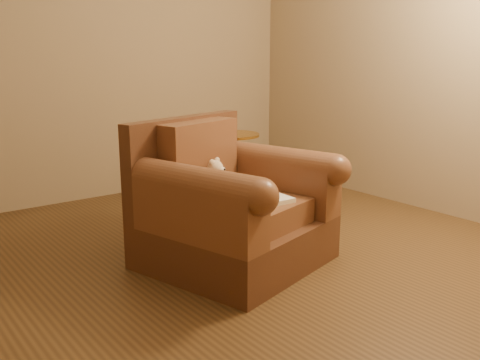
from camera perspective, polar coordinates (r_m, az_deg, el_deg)
floor at (r=3.16m, az=-1.27°, el=-9.52°), size 4.00×4.00×0.00m
armchair at (r=3.18m, az=-1.11°, el=-3.08°), size 1.14×1.11×0.85m
teddy_bear at (r=3.18m, az=-2.33°, el=-0.07°), size 0.17×0.19×0.22m
guidebook at (r=3.01m, az=2.28°, el=-2.24°), size 0.35×0.21×0.03m
side_table at (r=4.24m, az=-0.90°, el=1.18°), size 0.44×0.44×0.61m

